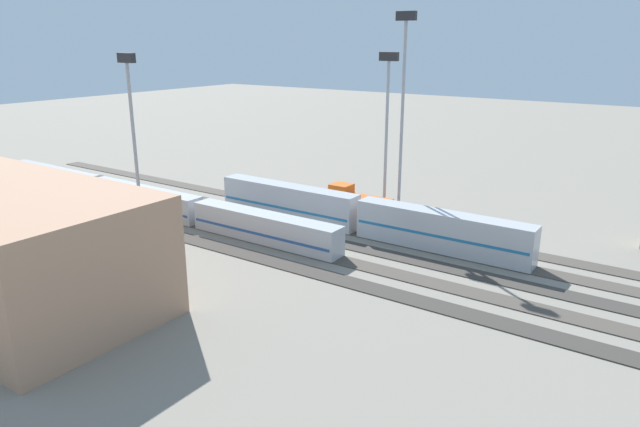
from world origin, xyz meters
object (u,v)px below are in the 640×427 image
train_on_track_1 (359,215)px  light_mast_0 (403,94)px  train_on_track_3 (144,200)px  light_mast_1 (132,121)px  light_mast_2 (387,113)px  train_on_track_4 (90,199)px  train_on_track_0 (357,206)px

train_on_track_1 → light_mast_0: light_mast_0 is taller
train_on_track_3 → light_mast_0: 42.21m
train_on_track_3 → light_mast_1: bearing=139.6°
light_mast_1 → light_mast_2: 34.74m
train_on_track_4 → train_on_track_0: same height
train_on_track_4 → train_on_track_3: bearing=-141.4°
train_on_track_4 → train_on_track_0: (-35.49, -20.00, 0.00)m
train_on_track_0 → train_on_track_3: bearing=27.2°
train_on_track_1 → train_on_track_3: (32.54, 10.00, -0.60)m
light_mast_2 → light_mast_1: bearing=47.8°
light_mast_0 → light_mast_2: light_mast_0 is taller
train_on_track_1 → train_on_track_3: train_on_track_1 is taller
train_on_track_0 → light_mast_0: (-5.54, -2.45, 16.25)m
train_on_track_4 → light_mast_2: bearing=-148.3°
train_on_track_0 → light_mast_2: bearing=-126.5°
light_mast_0 → train_on_track_0: bearing=23.9°
train_on_track_4 → train_on_track_0: size_ratio=1.00×
train_on_track_0 → train_on_track_1: bearing=123.6°
train_on_track_3 → light_mast_1: light_mast_1 is taller
train_on_track_1 → train_on_track_3: size_ratio=0.66×
train_on_track_3 → light_mast_0: (-34.76, -17.45, 16.42)m
train_on_track_3 → light_mast_2: 39.24m
light_mast_1 → light_mast_2: bearing=-132.2°
train_on_track_0 → train_on_track_3: train_on_track_0 is taller
light_mast_2 → train_on_track_0: bearing=53.5°
train_on_track_1 → light_mast_1: (24.04, 17.22, 12.98)m
train_on_track_0 → light_mast_1: 33.21m
train_on_track_4 → light_mast_2: 46.73m
train_on_track_0 → light_mast_2: 14.08m
train_on_track_1 → light_mast_2: light_mast_2 is taller
train_on_track_0 → light_mast_0: 17.34m
light_mast_1 → train_on_track_4: bearing=-8.6°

